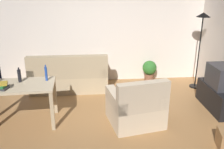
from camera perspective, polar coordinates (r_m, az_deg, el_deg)
ground_plane at (r=4.74m, az=-0.70°, el=-10.81°), size 5.20×4.40×0.02m
wall_rear at (r=6.35m, az=-2.26°, el=10.38°), size 5.20×0.10×2.70m
couch at (r=6.05m, az=-9.71°, el=-0.66°), size 1.80×0.84×0.92m
tv_stand at (r=5.53m, az=23.05°, el=-4.87°), size 0.44×1.10×0.48m
tv at (r=5.36m, az=23.74°, el=-0.40°), size 0.41×0.60×0.44m
torchiere_lamp at (r=6.17m, az=19.78°, el=9.53°), size 0.32×0.32×1.81m
desk at (r=4.69m, az=-20.29°, el=-3.42°), size 1.24×0.76×0.76m
potted_plant at (r=6.48m, az=8.55°, el=1.05°), size 0.36×0.36×0.57m
armchair at (r=4.54m, az=5.58°, el=-7.56°), size 1.04×1.00×0.92m
bottle_dark at (r=4.73m, az=-20.40°, el=-0.24°), size 0.06×0.06×0.27m
bottle_blue at (r=4.65m, az=-14.82°, el=0.23°), size 0.05×0.05×0.30m
book_stack at (r=4.53m, az=-24.09°, el=-2.41°), size 0.25×0.20×0.13m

